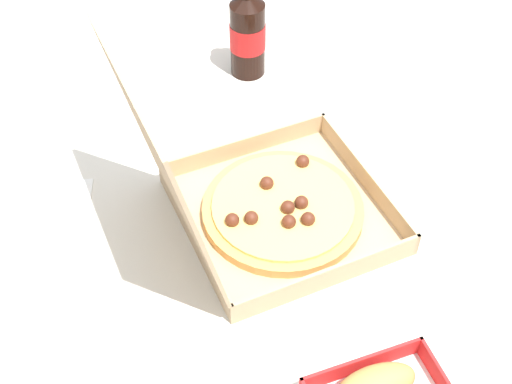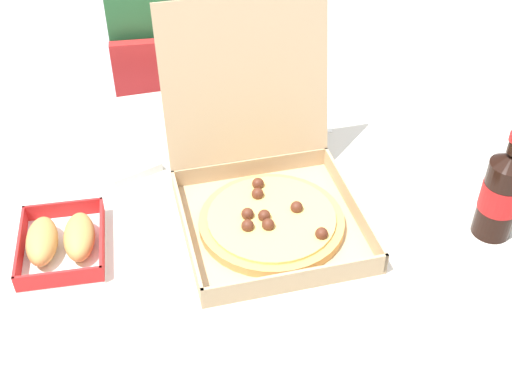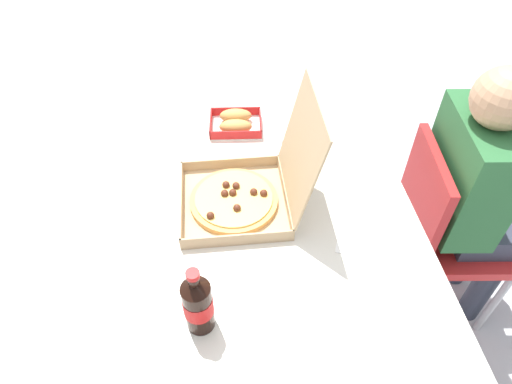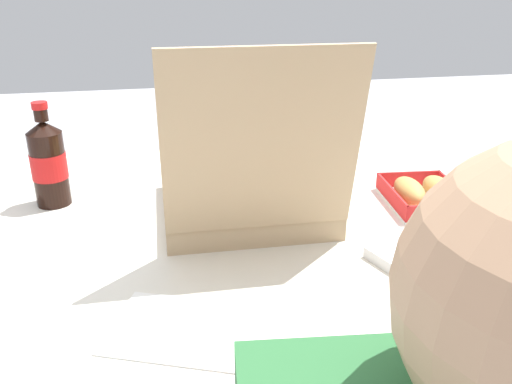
% 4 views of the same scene
% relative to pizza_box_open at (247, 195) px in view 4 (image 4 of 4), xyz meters
% --- Properties ---
extents(dining_table, '(1.27, 1.01, 0.75)m').
position_rel_pizza_box_open_xyz_m(dining_table, '(0.07, 0.02, -0.13)').
color(dining_table, silver).
rests_on(dining_table, ground_plane).
extents(pizza_box_open, '(0.34, 0.41, 0.37)m').
position_rel_pizza_box_open_xyz_m(pizza_box_open, '(0.00, 0.00, 0.00)').
color(pizza_box_open, tan).
rests_on(pizza_box_open, dining_table).
extents(bread_side_box, '(0.17, 0.20, 0.06)m').
position_rel_pizza_box_open_xyz_m(bread_side_box, '(-0.39, 0.00, -0.03)').
color(bread_side_box, white).
rests_on(bread_side_box, dining_table).
extents(cola_bottle, '(0.07, 0.07, 0.22)m').
position_rel_pizza_box_open_xyz_m(cola_bottle, '(0.40, -0.15, 0.04)').
color(cola_bottle, black).
rests_on(cola_bottle, dining_table).
extents(paper_menu, '(0.25, 0.22, 0.00)m').
position_rel_pizza_box_open_xyz_m(paper_menu, '(0.15, 0.34, -0.05)').
color(paper_menu, white).
rests_on(paper_menu, dining_table).
extents(napkin_pile, '(0.14, 0.14, 0.02)m').
position_rel_pizza_box_open_xyz_m(napkin_pile, '(-0.24, 0.23, -0.04)').
color(napkin_pile, white).
rests_on(napkin_pile, dining_table).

